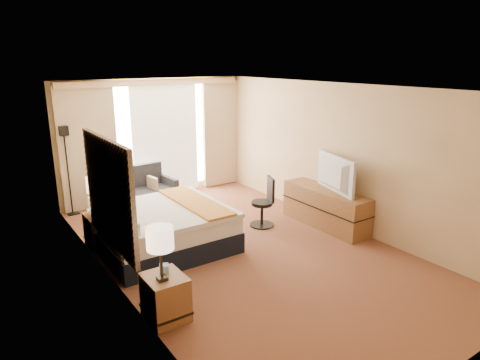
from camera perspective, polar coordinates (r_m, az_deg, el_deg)
floor at (r=7.09m, az=0.54°, el=-9.19°), size 4.20×7.00×0.02m
ceiling at (r=6.43m, az=0.60°, el=12.28°), size 4.20×7.00×0.02m
wall_back at (r=9.66m, az=-11.44°, el=5.42°), size 4.20×0.02×2.60m
wall_front at (r=4.42m, az=27.83°, el=-8.80°), size 4.20×0.02×2.60m
wall_left at (r=5.75m, az=-16.88°, el=-2.06°), size 0.02×7.00×2.60m
wall_right at (r=8.00m, az=13.03°, el=3.18°), size 0.02×7.00×2.60m
headboard at (r=5.95m, az=-17.09°, el=-1.68°), size 0.06×1.85×1.50m
nightstand_left at (r=5.34m, az=-9.92°, el=-15.15°), size 0.45×0.52×0.55m
nightstand_right at (r=7.47m, az=-18.02°, el=-6.36°), size 0.45×0.52×0.55m
media_dresser at (r=8.07m, az=11.30°, el=-3.64°), size 0.50×1.80×0.70m
window at (r=9.72m, az=-10.02°, el=5.68°), size 2.30×0.02×2.30m
curtains at (r=9.53m, az=-11.23°, el=5.96°), size 4.12×0.19×2.56m
bed at (r=7.11m, az=-10.22°, el=-6.30°), size 1.98×1.81×0.96m
loveseat at (r=9.06m, az=-13.15°, el=-1.99°), size 1.46×0.89×0.87m
floor_lamp at (r=8.92m, az=-22.19°, el=3.39°), size 0.22×0.22×1.77m
desk_chair at (r=7.91m, az=3.29°, el=-3.28°), size 0.46×0.46×0.92m
lamp_left at (r=4.91m, az=-10.63°, el=-7.80°), size 0.31×0.31×0.65m
lamp_right at (r=7.27m, az=-18.67°, el=-0.67°), size 0.30×0.30×0.63m
tissue_box at (r=5.27m, az=-10.09°, el=-11.53°), size 0.14×0.14×0.10m
telephone at (r=7.50m, az=-17.63°, el=-3.72°), size 0.21×0.19×0.07m
television at (r=7.75m, az=11.93°, el=0.76°), size 0.43×1.13×0.65m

